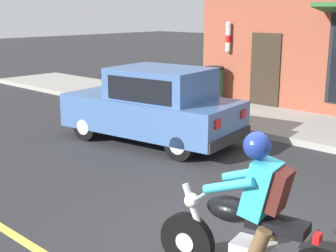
% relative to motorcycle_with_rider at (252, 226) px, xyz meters
% --- Properties ---
extents(ground_plane, '(80.00, 80.00, 0.00)m').
position_rel_motorcycle_with_rider_xyz_m(ground_plane, '(0.77, 0.59, -0.68)').
color(ground_plane, '#2B2B2D').
extents(sidewalk_curb, '(2.60, 22.00, 0.14)m').
position_rel_motorcycle_with_rider_xyz_m(sidewalk_curb, '(6.20, 3.59, -0.61)').
color(sidewalk_curb, '#9E9B93').
rests_on(sidewalk_curb, ground).
extents(motorcycle_with_rider, '(0.68, 2.01, 1.62)m').
position_rel_motorcycle_with_rider_xyz_m(motorcycle_with_rider, '(0.00, 0.00, 0.00)').
color(motorcycle_with_rider, black).
rests_on(motorcycle_with_rider, ground).
extents(car_hatchback, '(2.13, 3.96, 1.57)m').
position_rel_motorcycle_with_rider_xyz_m(car_hatchback, '(3.14, 4.45, 0.09)').
color(car_hatchback, black).
rests_on(car_hatchback, ground).
extents(trash_bin, '(0.56, 0.56, 0.98)m').
position_rel_motorcycle_with_rider_xyz_m(trash_bin, '(7.10, 5.94, -0.04)').
color(trash_bin, '#23512D').
rests_on(trash_bin, sidewalk_curb).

